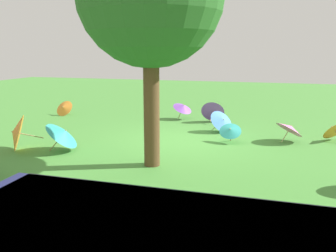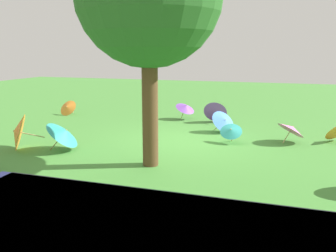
{
  "view_description": "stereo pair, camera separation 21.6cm",
  "coord_description": "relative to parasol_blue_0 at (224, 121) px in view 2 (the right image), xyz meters",
  "views": [
    {
      "loc": [
        -2.41,
        9.27,
        2.5
      ],
      "look_at": [
        0.13,
        0.74,
        0.6
      ],
      "focal_mm": 37.82,
      "sensor_mm": 36.0,
      "label": 1
    },
    {
      "loc": [
        -2.62,
        9.21,
        2.5
      ],
      "look_at": [
        0.13,
        0.74,
        0.6
      ],
      "focal_mm": 37.82,
      "sensor_mm": 36.0,
      "label": 2
    }
  ],
  "objects": [
    {
      "name": "ground",
      "position": [
        0.96,
        1.54,
        -0.37
      ],
      "size": [
        40.0,
        40.0,
        0.0
      ],
      "primitive_type": "plane",
      "color": "#478C38"
    },
    {
      "name": "parasol_blue_0",
      "position": [
        0.0,
        0.0,
        0.0
      ],
      "size": [
        0.96,
        1.0,
        0.71
      ],
      "color": "tan",
      "rests_on": "ground"
    },
    {
      "name": "parasol_orange_0",
      "position": [
        6.39,
        -1.17,
        -0.07
      ],
      "size": [
        0.76,
        0.65,
        0.61
      ],
      "color": "tan",
      "rests_on": "ground"
    },
    {
      "name": "parasol_orange_1",
      "position": [
        4.71,
        3.6,
        0.11
      ],
      "size": [
        0.99,
        1.03,
        0.96
      ],
      "color": "tan",
      "rests_on": "ground"
    },
    {
      "name": "parasol_pink_1",
      "position": [
        -1.97,
        0.67,
        0.03
      ],
      "size": [
        1.04,
        1.06,
        0.67
      ],
      "color": "tan",
      "rests_on": "ground"
    },
    {
      "name": "parasol_teal_0",
      "position": [
        3.53,
        3.27,
        0.1
      ],
      "size": [
        1.01,
        1.08,
        0.84
      ],
      "color": "tan",
      "rests_on": "ground"
    },
    {
      "name": "parasol_purple_1",
      "position": [
        0.56,
        -1.59,
        0.03
      ],
      "size": [
        0.84,
        0.83,
        0.8
      ],
      "color": "tan",
      "rests_on": "ground"
    },
    {
      "name": "parasol_teal_1",
      "position": [
        -0.39,
        1.23,
        -0.01
      ],
      "size": [
        0.62,
        0.57,
        0.57
      ],
      "color": "tan",
      "rests_on": "ground"
    },
    {
      "name": "parasol_purple_2",
      "position": [
        1.7,
        -1.71,
        0.09
      ],
      "size": [
        0.97,
        0.97,
        0.7
      ],
      "color": "tan",
      "rests_on": "ground"
    },
    {
      "name": "parasol_orange_2",
      "position": [
        -3.14,
        0.2,
        -0.02
      ],
      "size": [
        0.91,
        0.89,
        0.67
      ],
      "color": "tan",
      "rests_on": "ground"
    }
  ]
}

